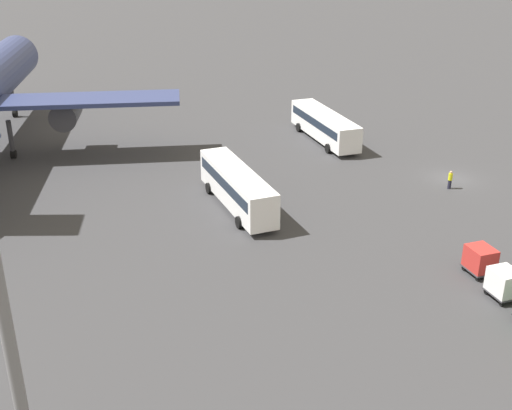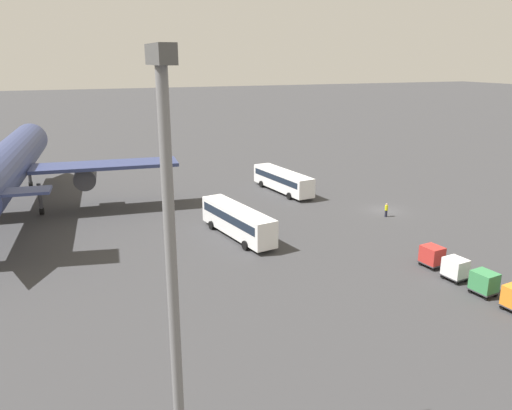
{
  "view_description": "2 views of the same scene",
  "coord_description": "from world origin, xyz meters",
  "views": [
    {
      "loc": [
        -51.76,
        30.58,
        22.66
      ],
      "look_at": [
        -6.78,
        20.74,
        2.15
      ],
      "focal_mm": 45.0,
      "sensor_mm": 36.0,
      "label": 1
    },
    {
      "loc": [
        -51.63,
        39.15,
        19.14
      ],
      "look_at": [
        -4.84,
        20.24,
        4.31
      ],
      "focal_mm": 35.0,
      "sensor_mm": 36.0,
      "label": 2
    }
  ],
  "objects": [
    {
      "name": "shuttle_bus_far",
      "position": [
        -2.18,
        21.39,
        2.02
      ],
      "size": [
        12.7,
        4.58,
        3.39
      ],
      "rotation": [
        0.0,
        0.0,
        0.17
      ],
      "color": "white",
      "rests_on": "ground"
    },
    {
      "name": "worker_person",
      "position": [
        -2.23,
        1.5,
        0.87
      ],
      "size": [
        0.38,
        0.38,
        1.74
      ],
      "color": "#1E1E2D",
      "rests_on": "ground"
    },
    {
      "name": "ground_plane",
      "position": [
        0.0,
        0.0,
        0.0
      ],
      "size": [
        600.0,
        600.0,
        0.0
      ],
      "primitive_type": "plane",
      "color": "#38383A"
    },
    {
      "name": "cargo_cart_white",
      "position": [
        -20.18,
        7.21,
        1.19
      ],
      "size": [
        2.18,
        1.9,
        2.06
      ],
      "rotation": [
        0.0,
        0.0,
        0.12
      ],
      "color": "#38383D",
      "rests_on": "ground"
    },
    {
      "name": "cargo_cart_red",
      "position": [
        -17.0,
        7.07,
        1.19
      ],
      "size": [
        2.18,
        1.9,
        2.06
      ],
      "rotation": [
        0.0,
        0.0,
        0.12
      ],
      "color": "#38383D",
      "rests_on": "ground"
    },
    {
      "name": "shuttle_bus_near",
      "position": [
        13.75,
        8.43,
        1.89
      ],
      "size": [
        13.11,
        4.23,
        3.15
      ],
      "rotation": [
        0.0,
        0.0,
        0.12
      ],
      "color": "white",
      "rests_on": "ground"
    }
  ]
}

